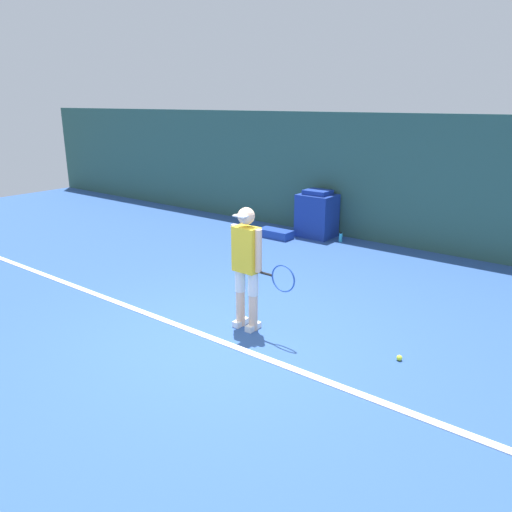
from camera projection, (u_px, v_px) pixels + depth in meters
name	position (u px, v px, depth m)	size (l,w,h in m)	color
ground_plane	(224.00, 341.00, 6.29)	(24.00, 24.00, 0.00)	#2D5193
back_wall	(403.00, 182.00, 10.05)	(24.00, 0.10, 2.67)	#2D564C
court_baseline	(222.00, 342.00, 6.25)	(21.60, 0.10, 0.01)	white
tennis_player	(247.00, 263.00, 6.39)	(1.00, 0.29, 1.63)	beige
tennis_ball	(399.00, 358.00, 5.81)	(0.07, 0.07, 0.07)	#D1E533
covered_chair	(317.00, 214.00, 11.00)	(0.78, 0.64, 1.04)	navy
equipment_bag	(275.00, 234.00, 11.01)	(0.77, 0.36, 0.18)	#1E3D99
water_bottle	(341.00, 237.00, 10.69)	(0.08, 0.08, 0.21)	#33ADD6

